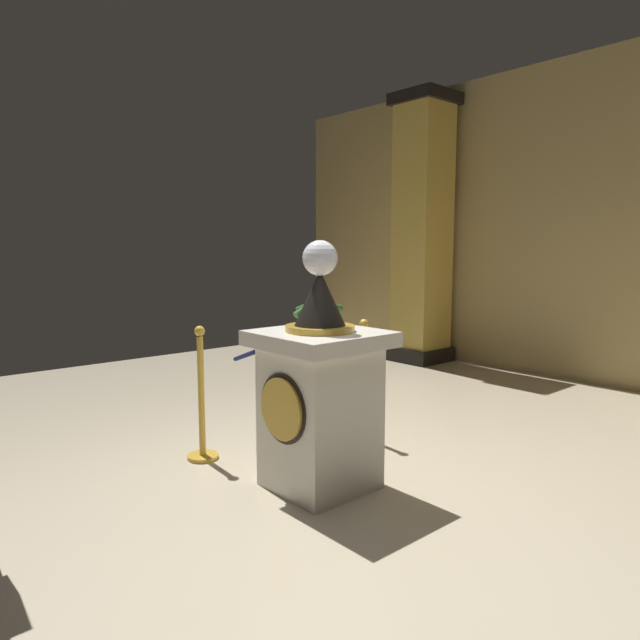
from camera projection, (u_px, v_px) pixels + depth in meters
name	position (u px, v px, depth m)	size (l,w,h in m)	color
ground_plane	(329.00, 482.00, 3.99)	(10.38, 10.38, 0.00)	beige
back_wall	(612.00, 220.00, 6.62)	(10.38, 0.16, 3.90)	tan
pedestal_clock	(319.00, 393.00, 3.84)	(0.78, 0.78, 1.68)	silver
stanchion_near	(363.00, 397.00, 4.86)	(0.24, 0.24, 1.04)	gold
stanchion_far	(202.00, 413.00, 4.39)	(0.24, 0.24, 1.04)	gold
velvet_rope	(286.00, 353.00, 4.57)	(0.90, 0.92, 0.22)	#141947
column_left	(422.00, 231.00, 8.07)	(0.75, 0.75, 3.74)	black
potted_palm_left	(318.00, 346.00, 7.80)	(0.84, 0.83, 1.00)	#2D2823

